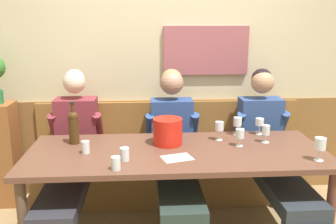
# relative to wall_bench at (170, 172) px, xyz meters

# --- Properties ---
(room_wall_back) EXTENTS (6.80, 0.12, 2.80)m
(room_wall_back) POSITION_rel_wall_bench_xyz_m (0.00, 0.26, 1.12)
(room_wall_back) COLOR beige
(room_wall_back) RESTS_ON ground
(wood_wainscot_panel) EXTENTS (6.80, 0.03, 0.95)m
(wood_wainscot_panel) POSITION_rel_wall_bench_xyz_m (0.00, 0.21, 0.19)
(wood_wainscot_panel) COLOR brown
(wood_wainscot_panel) RESTS_ON ground
(wall_bench) EXTENTS (2.55, 0.42, 0.94)m
(wall_bench) POSITION_rel_wall_bench_xyz_m (0.00, 0.00, 0.00)
(wall_bench) COLOR brown
(wall_bench) RESTS_ON ground
(dining_table) EXTENTS (2.25, 0.88, 0.76)m
(dining_table) POSITION_rel_wall_bench_xyz_m (0.00, -0.70, 0.40)
(dining_table) COLOR brown
(dining_table) RESTS_ON ground
(person_center_right_seat) EXTENTS (0.47, 1.31, 1.29)m
(person_center_right_seat) POSITION_rel_wall_bench_xyz_m (-0.86, -0.36, 0.35)
(person_center_right_seat) COLOR #312331
(person_center_right_seat) RESTS_ON ground
(person_right_seat) EXTENTS (0.49, 1.30, 1.28)m
(person_right_seat) POSITION_rel_wall_bench_xyz_m (0.01, -0.37, 0.35)
(person_right_seat) COLOR #373632
(person_right_seat) RESTS_ON ground
(person_center_left_seat) EXTENTS (0.49, 1.30, 1.28)m
(person_center_left_seat) POSITION_rel_wall_bench_xyz_m (0.85, -0.37, 0.35)
(person_center_left_seat) COLOR #242B3E
(person_center_left_seat) RESTS_ON ground
(ice_bucket) EXTENTS (0.23, 0.23, 0.21)m
(ice_bucket) POSITION_rel_wall_bench_xyz_m (-0.06, -0.55, 0.58)
(ice_bucket) COLOR red
(ice_bucket) RESTS_ON dining_table
(wine_bottle_green_tall) EXTENTS (0.08, 0.08, 0.34)m
(wine_bottle_green_tall) POSITION_rel_wall_bench_xyz_m (-0.80, -0.49, 0.62)
(wine_bottle_green_tall) COLOR #412911
(wine_bottle_green_tall) RESTS_ON dining_table
(wine_glass_mid_right) EXTENTS (0.07, 0.07, 0.14)m
(wine_glass_mid_right) POSITION_rel_wall_bench_xyz_m (0.73, -0.56, 0.57)
(wine_glass_mid_right) COLOR silver
(wine_glass_mid_right) RESTS_ON dining_table
(wine_glass_right_end) EXTENTS (0.08, 0.08, 0.17)m
(wine_glass_right_end) POSITION_rel_wall_bench_xyz_m (0.98, -0.97, 0.59)
(wine_glass_right_end) COLOR silver
(wine_glass_right_end) RESTS_ON dining_table
(wine_glass_by_bottle) EXTENTS (0.07, 0.07, 0.15)m
(wine_glass_by_bottle) POSITION_rel_wall_bench_xyz_m (0.55, -0.35, 0.59)
(wine_glass_by_bottle) COLOR silver
(wine_glass_by_bottle) RESTS_ON dining_table
(wine_glass_near_bucket) EXTENTS (0.07, 0.07, 0.14)m
(wine_glass_near_bucket) POSITION_rel_wall_bench_xyz_m (0.50, -0.64, 0.57)
(wine_glass_near_bucket) COLOR silver
(wine_glass_near_bucket) RESTS_ON dining_table
(wine_glass_center_front) EXTENTS (0.07, 0.07, 0.14)m
(wine_glass_center_front) POSITION_rel_wall_bench_xyz_m (0.74, -0.35, 0.58)
(wine_glass_center_front) COLOR silver
(wine_glass_center_front) RESTS_ON dining_table
(wine_glass_center_rear) EXTENTS (0.07, 0.07, 0.16)m
(wine_glass_center_rear) POSITION_rel_wall_bench_xyz_m (0.37, -0.48, 0.59)
(wine_glass_center_rear) COLOR silver
(wine_glass_center_rear) RESTS_ON dining_table
(water_tumbler_right) EXTENTS (0.06, 0.06, 0.09)m
(water_tumbler_right) POSITION_rel_wall_bench_xyz_m (-0.43, -1.04, 0.52)
(water_tumbler_right) COLOR silver
(water_tumbler_right) RESTS_ON dining_table
(water_tumbler_left) EXTENTS (0.06, 0.06, 0.09)m
(water_tumbler_left) POSITION_rel_wall_bench_xyz_m (-0.38, -0.88, 0.52)
(water_tumbler_left) COLOR silver
(water_tumbler_left) RESTS_ON dining_table
(water_tumbler_center) EXTENTS (0.06, 0.06, 0.09)m
(water_tumbler_center) POSITION_rel_wall_bench_xyz_m (-0.68, -0.72, 0.52)
(water_tumbler_center) COLOR silver
(water_tumbler_center) RESTS_ON dining_table
(tasting_sheet_left_guest) EXTENTS (0.24, 0.20, 0.00)m
(tasting_sheet_left_guest) POSITION_rel_wall_bench_xyz_m (-0.01, -0.86, 0.48)
(tasting_sheet_left_guest) COLOR white
(tasting_sheet_left_guest) RESTS_ON dining_table
(corner_pedestal) EXTENTS (0.28, 0.28, 0.98)m
(corner_pedestal) POSITION_rel_wall_bench_xyz_m (-1.58, 0.03, 0.21)
(corner_pedestal) COLOR brown
(corner_pedestal) RESTS_ON ground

